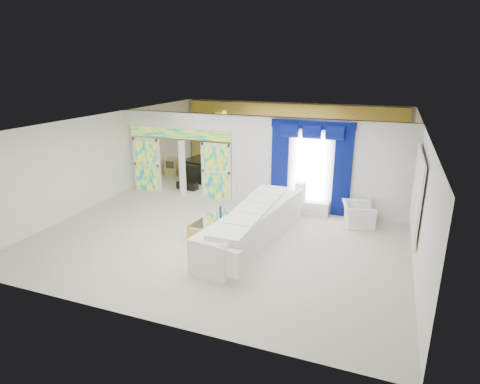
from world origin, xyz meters
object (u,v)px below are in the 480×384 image
at_px(armchair, 358,214).
at_px(console_table, 309,207).
at_px(grand_piano, 205,168).
at_px(white_sofa, 253,227).
at_px(coffee_table, 212,225).

bearing_deg(armchair, console_table, 61.88).
relative_size(armchair, grand_piano, 0.59).
bearing_deg(grand_piano, console_table, -18.85).
distance_m(white_sofa, console_table, 2.86).
xyz_separation_m(coffee_table, console_table, (2.32, 2.38, 0.02)).
xyz_separation_m(coffee_table, armchair, (3.87, 1.96, 0.14)).
bearing_deg(grand_piano, armchair, -16.11).
bearing_deg(console_table, coffee_table, -134.18).
bearing_deg(grand_piano, white_sofa, -44.47).
bearing_deg(grand_piano, coffee_table, -53.78).
relative_size(white_sofa, console_table, 3.67).
height_order(console_table, grand_piano, grand_piano).
distance_m(armchair, grand_piano, 7.10).
height_order(white_sofa, grand_piano, white_sofa).
xyz_separation_m(white_sofa, console_table, (0.97, 2.68, -0.23)).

